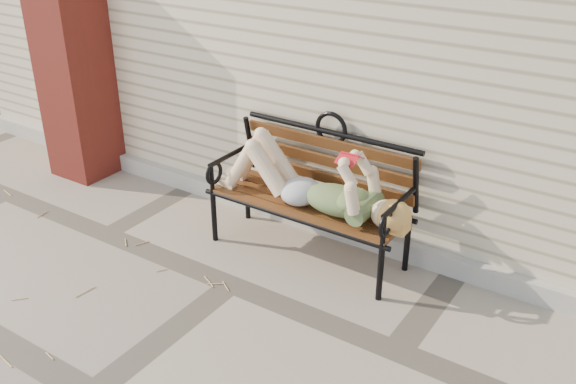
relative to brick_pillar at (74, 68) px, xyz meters
The scene contains 6 objects.
ground 2.62m from the brick_pillar, 18.06° to the right, with size 80.00×80.00×0.00m, color gray.
foundation_strip 2.49m from the brick_pillar, ahead, with size 8.00×0.10×0.15m, color #ADA99C.
brick_pillar is the anchor object (origin of this frame).
garden_bench 2.56m from the brick_pillar, ahead, with size 1.59×0.63×1.03m.
reading_woman 2.57m from the brick_pillar, ahead, with size 1.50×0.34×0.47m.
straw_scatter 2.12m from the brick_pillar, 44.97° to the right, with size 2.78×1.59×0.01m.
Camera 1 is at (2.36, -2.86, 2.57)m, focal length 40.00 mm.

